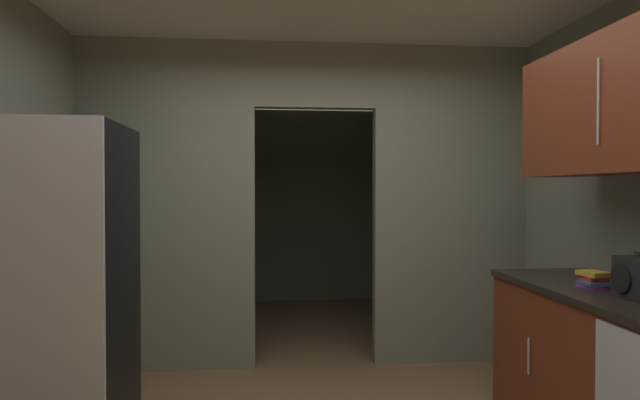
{
  "coord_description": "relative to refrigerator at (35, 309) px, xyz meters",
  "views": [
    {
      "loc": [
        -0.35,
        -2.76,
        1.46
      ],
      "look_at": [
        0.03,
        1.18,
        1.39
      ],
      "focal_mm": 30.69,
      "sensor_mm": 36.0,
      "label": 1
    }
  ],
  "objects": [
    {
      "name": "lower_cabinet_run",
      "position": [
        2.98,
        -0.1,
        -0.43
      ],
      "size": [
        0.68,
        1.9,
        0.92
      ],
      "color": "maroon",
      "rests_on": "ground"
    },
    {
      "name": "upper_cabinet_counterside",
      "position": [
        2.98,
        -0.1,
        1.02
      ],
      "size": [
        0.36,
        1.71,
        0.73
      ],
      "color": "maroon"
    },
    {
      "name": "refrigerator",
      "position": [
        0.0,
        0.0,
        0.0
      ],
      "size": [
        0.84,
        0.71,
        1.78
      ],
      "color": "black",
      "rests_on": "ground"
    },
    {
      "name": "kitchen_partition",
      "position": [
        1.45,
        1.79,
        0.52
      ],
      "size": [
        3.72,
        0.12,
        2.68
      ],
      "color": "gray",
      "rests_on": "ground"
    },
    {
      "name": "book_stack",
      "position": [
        2.91,
        0.09,
        0.08
      ],
      "size": [
        0.14,
        0.17,
        0.09
      ],
      "color": "#8C3893",
      "rests_on": "lower_cabinet_run"
    },
    {
      "name": "adjoining_room_shell",
      "position": [
        1.47,
        3.7,
        0.45
      ],
      "size": [
        3.72,
        2.77,
        2.68
      ],
      "color": "slate",
      "rests_on": "ground"
    }
  ]
}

